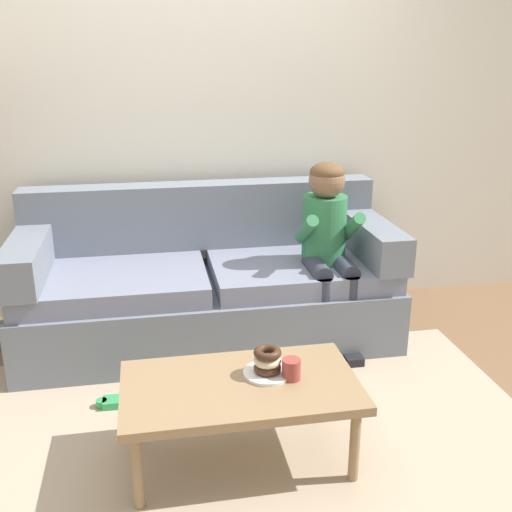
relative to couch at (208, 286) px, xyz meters
name	(u,v)px	position (x,y,z in m)	size (l,w,h in m)	color
ground	(242,409)	(0.07, -0.85, -0.33)	(10.00, 10.00, 0.00)	brown
wall_back	(205,100)	(0.07, 0.55, 1.07)	(8.00, 0.10, 2.80)	silver
area_rug	(250,438)	(0.07, -1.10, -0.33)	(2.75, 1.80, 0.01)	tan
couch	(208,286)	(0.00, 0.00, 0.00)	(2.21, 0.90, 0.91)	slate
coffee_table	(240,391)	(0.01, -1.24, 0.01)	(0.99, 0.56, 0.39)	#937551
person_child	(328,238)	(0.69, -0.20, 0.34)	(0.34, 0.58, 1.10)	#337A4C
plate	(267,373)	(0.13, -1.19, 0.06)	(0.21, 0.21, 0.01)	white
donut	(267,368)	(0.13, -1.19, 0.08)	(0.12, 0.12, 0.04)	#422619
donut_second	(268,360)	(0.13, -1.19, 0.12)	(0.12, 0.12, 0.04)	beige
donut_third	(268,353)	(0.13, -1.19, 0.16)	(0.12, 0.12, 0.04)	#422619
mug	(291,369)	(0.22, -1.24, 0.10)	(0.08, 0.08, 0.09)	#993D38
toy_controller	(119,403)	(-0.53, -0.72, -0.31)	(0.23, 0.09, 0.05)	#339E56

